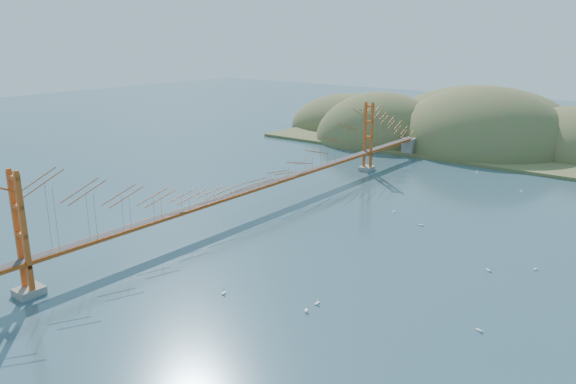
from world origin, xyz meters
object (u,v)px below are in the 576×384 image
Objects in this scene: sailboat_1 at (488,269)px; sailboat_2 at (479,329)px; bridge at (250,161)px; sailboat_0 at (317,302)px.

sailboat_2 is at bearing -74.07° from sailboat_1.
sailboat_0 is (21.57, -15.54, -6.86)m from bridge.
sailboat_0 is (-9.37, -16.30, 0.00)m from sailboat_1.
sailboat_0 is at bearing -161.92° from sailboat_2.
sailboat_0 is at bearing -35.77° from bridge.
sailboat_1 is 18.81m from sailboat_0.
sailboat_0 reaches higher than sailboat_2.
bridge is at bearing 161.74° from sailboat_2.
sailboat_1 is (30.94, 0.77, -6.86)m from bridge.
sailboat_2 is 0.92× the size of sailboat_0.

